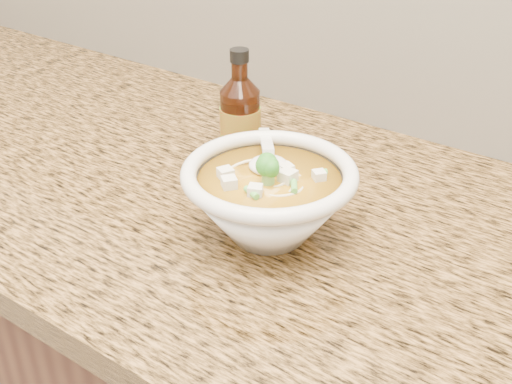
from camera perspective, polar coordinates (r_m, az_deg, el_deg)
The scene contains 3 objects.
counter_slab at distance 0.87m, azimuth 5.64°, elevation -3.47°, with size 4.00×0.68×0.04m, color olive.
soup_bowl at distance 0.80m, azimuth 1.18°, elevation -0.72°, with size 0.22×0.22×0.12m.
hot_sauce_bottle at distance 0.95m, azimuth -1.41°, elevation 6.03°, with size 0.07×0.07×0.18m.
Camera 1 is at (0.34, 1.04, 1.37)m, focal length 45.00 mm.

